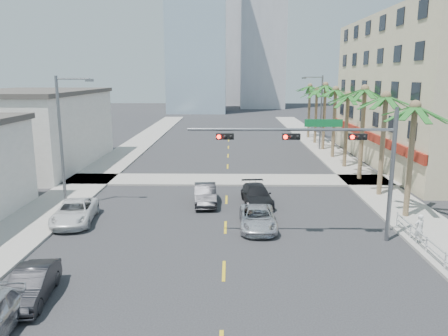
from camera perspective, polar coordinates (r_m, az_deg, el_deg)
name	(u,v)px	position (r m, az deg, el deg)	size (l,w,h in m)	color
ground	(222,317)	(17.56, -0.24, -18.88)	(260.00, 260.00, 0.00)	#262628
sidewalk_right	(372,186)	(38.03, 18.79, -2.24)	(4.00, 120.00, 0.15)	gray
sidewalk_left	(83,185)	(38.22, -17.93, -2.11)	(4.00, 120.00, 0.15)	gray
sidewalk_cross	(227,180)	(38.13, 0.41, -1.55)	(80.00, 4.00, 0.15)	gray
building_right	(445,91)	(50.03, 26.94, 8.99)	(15.25, 28.00, 15.00)	#C7B78C
building_left_far	(33,131)	(47.71, -23.72, 4.49)	(11.00, 18.00, 7.20)	beige
tower_far_left	(197,12)	(111.39, -3.60, 19.72)	(14.00, 14.00, 48.00)	#99B2C6
tower_far_center	(220,36)	(140.62, -0.48, 16.90)	(16.00, 16.00, 42.00)	#ADADB2
traffic_signal_mast	(333,151)	(23.99, 14.09, 2.16)	(11.12, 0.54, 7.20)	slate
palm_tree_0	(415,108)	(29.39, 23.69, 7.24)	(4.80, 4.80, 7.80)	brown
palm_tree_1	(386,98)	(34.22, 20.41, 8.62)	(4.80, 4.80, 8.16)	brown
palm_tree_2	(365,90)	(39.15, 17.92, 9.63)	(4.80, 4.80, 8.52)	brown
palm_tree_3	(348,96)	(44.18, 15.91, 9.06)	(4.80, 4.80, 7.80)	brown
palm_tree_4	(336,90)	(49.20, 14.38, 9.80)	(4.80, 4.80, 8.16)	brown
palm_tree_5	(326,86)	(54.27, 13.13, 10.40)	(4.80, 4.80, 8.52)	brown
palm_tree_6	(317,90)	(59.38, 12.04, 9.89)	(4.80, 4.80, 7.80)	brown
palm_tree_7	(310,87)	(64.48, 11.17, 10.38)	(4.80, 4.80, 8.16)	brown
streetlight_left	(63,135)	(31.44, -20.24, 4.04)	(2.55, 0.25, 9.00)	slate
streetlight_right	(319,109)	(54.28, 12.36, 7.56)	(2.55, 0.25, 9.00)	slate
guardrail	(427,243)	(24.76, 24.95, -8.85)	(0.08, 8.08, 1.00)	silver
car_parked_mid	(31,285)	(19.98, -23.87, -13.80)	(1.40, 4.02, 1.32)	black
car_parked_far	(75,212)	(28.83, -18.91, -5.45)	(2.27, 4.93, 1.37)	silver
car_lane_left	(205,194)	(31.11, -2.47, -3.47)	(1.51, 4.33, 1.43)	black
car_lane_center	(258,218)	(26.38, 4.42, -6.54)	(2.12, 4.60, 1.28)	silver
car_lane_right	(257,195)	(31.13, 4.29, -3.54)	(1.91, 4.71, 1.37)	black
pedestrian	(419,229)	(25.84, 24.12, -7.24)	(0.59, 0.39, 1.62)	silver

